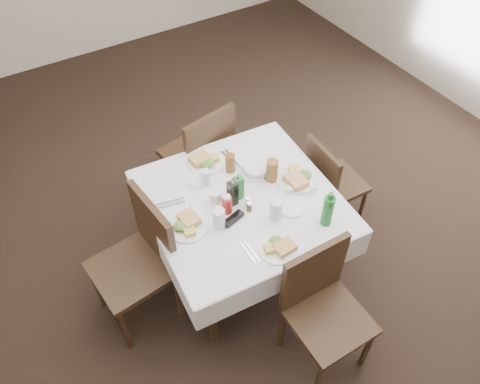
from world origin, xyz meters
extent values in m
plane|color=black|center=(0.00, 0.00, 0.00)|extent=(7.00, 7.00, 0.00)
cylinder|color=black|center=(-0.52, -0.52, 0.36)|extent=(0.06, 0.06, 0.72)
cylinder|color=black|center=(-0.45, 0.35, 0.36)|extent=(0.06, 0.06, 0.72)
cylinder|color=black|center=(0.35, -0.59, 0.36)|extent=(0.06, 0.06, 0.72)
cylinder|color=black|center=(0.42, 0.28, 0.36)|extent=(0.06, 0.06, 0.72)
cube|color=black|center=(-0.05, -0.12, 0.73)|extent=(1.17, 1.17, 0.03)
cube|color=white|center=(-0.05, -0.12, 0.76)|extent=(1.29, 1.29, 0.01)
cube|color=white|center=(0.00, 0.48, 0.65)|extent=(1.19, 0.10, 0.22)
cube|color=white|center=(-0.10, -0.72, 0.65)|extent=(1.19, 0.10, 0.22)
cube|color=white|center=(0.55, -0.17, 0.65)|extent=(0.10, 1.19, 0.22)
cube|color=white|center=(-0.65, -0.07, 0.65)|extent=(0.10, 1.19, 0.22)
cube|color=black|center=(0.03, 0.72, 0.47)|extent=(0.54, 0.54, 0.04)
cube|color=black|center=(0.07, 0.52, 0.72)|extent=(0.46, 0.12, 0.50)
cylinder|color=black|center=(0.19, 0.95, 0.24)|extent=(0.04, 0.04, 0.47)
cylinder|color=black|center=(0.26, 0.56, 0.24)|extent=(0.04, 0.04, 0.47)
cylinder|color=black|center=(-0.20, 0.88, 0.24)|extent=(0.04, 0.04, 0.47)
cylinder|color=black|center=(-0.13, 0.49, 0.24)|extent=(0.04, 0.04, 0.47)
cube|color=black|center=(0.03, -0.99, 0.45)|extent=(0.45, 0.45, 0.04)
cube|color=black|center=(0.03, -0.79, 0.70)|extent=(0.45, 0.04, 0.49)
cylinder|color=black|center=(-0.17, -1.18, 0.23)|extent=(0.04, 0.04, 0.45)
cylinder|color=black|center=(-0.16, -0.80, 0.23)|extent=(0.04, 0.04, 0.45)
cylinder|color=black|center=(0.22, -1.19, 0.23)|extent=(0.04, 0.04, 0.45)
cylinder|color=black|center=(0.22, -0.80, 0.23)|extent=(0.04, 0.04, 0.45)
cube|color=black|center=(0.84, -0.09, 0.40)|extent=(0.41, 0.41, 0.04)
cube|color=black|center=(0.66, -0.08, 0.62)|extent=(0.06, 0.40, 0.43)
cylinder|color=black|center=(1.00, -0.26, 0.20)|extent=(0.03, 0.03, 0.40)
cylinder|color=black|center=(0.66, -0.25, 0.20)|extent=(0.03, 0.03, 0.40)
cylinder|color=black|center=(1.02, 0.08, 0.20)|extent=(0.03, 0.03, 0.40)
cylinder|color=black|center=(0.68, 0.09, 0.20)|extent=(0.03, 0.03, 0.40)
cube|color=black|center=(-0.85, -0.06, 0.48)|extent=(0.52, 0.52, 0.04)
cube|color=black|center=(-0.64, -0.03, 0.74)|extent=(0.09, 0.47, 0.51)
cylinder|color=black|center=(-1.07, 0.12, 0.24)|extent=(0.04, 0.04, 0.48)
cylinder|color=black|center=(-0.67, 0.17, 0.24)|extent=(0.04, 0.04, 0.48)
cylinder|color=black|center=(-1.03, -0.28, 0.24)|extent=(0.04, 0.04, 0.48)
cylinder|color=black|center=(-0.63, -0.24, 0.24)|extent=(0.04, 0.04, 0.48)
cylinder|color=white|center=(-0.08, 0.30, 0.77)|extent=(0.26, 0.26, 0.01)
cube|color=#B57948|center=(-0.12, 0.33, 0.80)|extent=(0.15, 0.12, 0.04)
cube|color=gold|center=(-0.04, 0.29, 0.79)|extent=(0.10, 0.08, 0.03)
ellipsoid|color=#2E6421|center=(-0.09, 0.26, 0.80)|extent=(0.10, 0.09, 0.04)
cylinder|color=white|center=(-0.08, -0.57, 0.77)|extent=(0.23, 0.23, 0.01)
cube|color=#B57948|center=(-0.05, -0.60, 0.79)|extent=(0.13, 0.10, 0.04)
cube|color=gold|center=(-0.12, -0.56, 0.79)|extent=(0.09, 0.08, 0.03)
ellipsoid|color=#2E6421|center=(-0.07, -0.54, 0.79)|extent=(0.09, 0.08, 0.04)
cylinder|color=white|center=(0.36, -0.16, 0.77)|extent=(0.28, 0.28, 0.01)
cube|color=#B57948|center=(0.33, -0.20, 0.80)|extent=(0.12, 0.15, 0.05)
cube|color=gold|center=(0.38, -0.11, 0.80)|extent=(0.10, 0.11, 0.04)
ellipsoid|color=#2E6421|center=(0.41, -0.18, 0.80)|extent=(0.11, 0.09, 0.05)
cylinder|color=white|center=(-0.46, -0.15, 0.77)|extent=(0.25, 0.25, 0.01)
cube|color=#B57948|center=(-0.43, -0.11, 0.80)|extent=(0.12, 0.14, 0.04)
cube|color=gold|center=(-0.47, -0.19, 0.79)|extent=(0.08, 0.10, 0.03)
ellipsoid|color=#2E6421|center=(-0.50, -0.14, 0.80)|extent=(0.09, 0.08, 0.04)
cylinder|color=white|center=(-0.22, 0.19, 0.77)|extent=(0.15, 0.15, 0.01)
cylinder|color=white|center=(0.18, -0.35, 0.77)|extent=(0.18, 0.18, 0.01)
cylinder|color=silver|center=(-0.18, 0.13, 0.82)|extent=(0.06, 0.06, 0.12)
cylinder|color=silver|center=(0.05, -0.36, 0.84)|extent=(0.08, 0.08, 0.15)
cylinder|color=silver|center=(0.26, -0.03, 0.83)|extent=(0.08, 0.08, 0.14)
cylinder|color=silver|center=(-0.28, -0.24, 0.83)|extent=(0.08, 0.08, 0.14)
cylinder|color=brown|center=(0.02, 0.15, 0.83)|extent=(0.07, 0.07, 0.14)
cylinder|color=brown|center=(0.22, -0.07, 0.85)|extent=(0.08, 0.08, 0.17)
cylinder|color=silver|center=(0.16, 0.04, 0.78)|extent=(0.20, 0.20, 0.04)
cylinder|color=white|center=(0.16, 0.04, 0.81)|extent=(0.18, 0.18, 0.04)
cube|color=black|center=(-0.12, -0.12, 0.85)|extent=(0.06, 0.06, 0.19)
cone|color=silver|center=(-0.12, -0.12, 0.97)|extent=(0.03, 0.03, 0.05)
cube|color=#1C6E25|center=(-0.06, -0.09, 0.85)|extent=(0.05, 0.05, 0.18)
cone|color=silver|center=(-0.06, -0.09, 0.96)|extent=(0.03, 0.03, 0.05)
cylinder|color=#B22020|center=(-0.18, -0.16, 0.82)|extent=(0.07, 0.07, 0.12)
cylinder|color=white|center=(-0.18, -0.16, 0.90)|extent=(0.05, 0.05, 0.02)
cylinder|color=white|center=(-0.04, -0.18, 0.79)|extent=(0.03, 0.03, 0.06)
cylinder|color=silver|center=(-0.04, -0.18, 0.83)|extent=(0.03, 0.03, 0.01)
cylinder|color=#47371C|center=(-0.06, -0.23, 0.79)|extent=(0.03, 0.03, 0.06)
cylinder|color=silver|center=(-0.06, -0.23, 0.83)|extent=(0.03, 0.03, 0.01)
cylinder|color=white|center=(-0.21, -0.05, 0.77)|extent=(0.12, 0.12, 0.01)
cylinder|color=white|center=(-0.21, -0.05, 0.81)|extent=(0.07, 0.07, 0.08)
cylinder|color=black|center=(-0.21, -0.05, 0.84)|extent=(0.06, 0.06, 0.01)
torus|color=white|center=(-0.17, -0.02, 0.81)|extent=(0.04, 0.04, 0.05)
cube|color=black|center=(-0.19, -0.24, 0.78)|extent=(0.16, 0.08, 0.03)
cylinder|color=#1C6E25|center=(0.29, -0.56, 0.88)|extent=(0.07, 0.07, 0.23)
cylinder|color=#1C6E25|center=(0.29, -0.56, 1.01)|extent=(0.03, 0.03, 0.04)
cube|color=white|center=(0.27, -0.23, 0.78)|extent=(0.09, 0.07, 0.04)
cube|color=pink|center=(0.27, -0.23, 0.79)|extent=(0.07, 0.05, 0.02)
cube|color=silver|center=(0.07, 0.24, 0.77)|extent=(0.02, 0.20, 0.01)
cube|color=silver|center=(0.10, 0.24, 0.77)|extent=(0.02, 0.20, 0.01)
cube|color=silver|center=(-0.22, -0.51, 0.77)|extent=(0.02, 0.17, 0.01)
cube|color=silver|center=(-0.24, -0.51, 0.77)|extent=(0.02, 0.17, 0.01)
cube|color=silver|center=(0.34, -0.34, 0.77)|extent=(0.16, 0.08, 0.01)
cube|color=silver|center=(0.33, -0.32, 0.77)|extent=(0.16, 0.08, 0.01)
cube|color=silver|center=(-0.47, 0.10, 0.77)|extent=(0.20, 0.06, 0.01)
cube|color=silver|center=(-0.48, 0.07, 0.77)|extent=(0.20, 0.06, 0.01)
camera|label=1|loc=(-1.13, -1.85, 3.04)|focal=35.00mm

